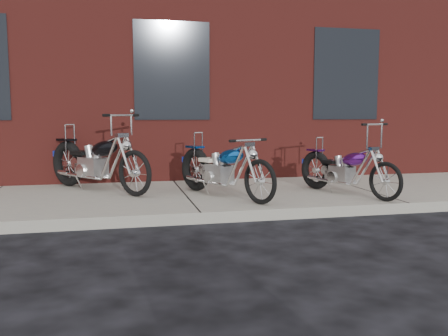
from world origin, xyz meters
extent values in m
plane|color=black|center=(0.00, 0.00, 0.00)|extent=(120.00, 120.00, 0.00)
cube|color=gray|center=(0.00, 1.50, 0.07)|extent=(22.00, 3.00, 0.15)
cube|color=maroon|center=(0.00, 8.00, 4.00)|extent=(22.00, 10.00, 8.00)
torus|color=black|center=(2.27, 1.37, 0.47)|extent=(0.35, 0.64, 0.64)
torus|color=black|center=(2.78, 0.07, 0.44)|extent=(0.27, 0.56, 0.58)
cube|color=#AAAAAA|center=(2.48, 0.84, 0.46)|extent=(0.36, 0.42, 0.27)
ellipsoid|color=#5E1889|center=(2.57, 0.61, 0.72)|extent=(0.39, 0.54, 0.27)
cube|color=black|center=(2.40, 1.06, 0.64)|extent=(0.29, 0.31, 0.05)
cylinder|color=silver|center=(2.74, 0.18, 0.67)|extent=(0.13, 0.25, 0.48)
cylinder|color=silver|center=(2.70, 0.28, 1.26)|extent=(0.46, 0.20, 0.03)
cylinder|color=silver|center=(2.30, 1.31, 0.81)|extent=(0.03, 0.03, 0.43)
cylinder|color=silver|center=(2.51, 1.06, 0.35)|extent=(0.33, 0.76, 0.04)
torus|color=black|center=(0.29, 1.63, 0.50)|extent=(0.43, 0.69, 0.70)
torus|color=black|center=(0.97, 0.25, 0.47)|extent=(0.34, 0.60, 0.64)
cube|color=#AAAAAA|center=(0.57, 1.07, 0.49)|extent=(0.42, 0.47, 0.29)
ellipsoid|color=#0F50AC|center=(0.69, 0.82, 0.78)|extent=(0.47, 0.60, 0.30)
cube|color=beige|center=(0.45, 1.30, 0.69)|extent=(0.33, 0.35, 0.06)
cylinder|color=silver|center=(0.92, 0.36, 0.73)|extent=(0.16, 0.27, 0.53)
cylinder|color=silver|center=(0.86, 0.47, 1.04)|extent=(0.50, 0.26, 0.03)
cylinder|color=silver|center=(0.32, 1.56, 0.87)|extent=(0.03, 0.03, 0.47)
cylinder|color=silver|center=(0.58, 1.32, 0.37)|extent=(0.43, 0.81, 0.05)
torus|color=black|center=(-1.77, 2.63, 0.55)|extent=(0.62, 0.71, 0.79)
torus|color=black|center=(-0.67, 1.29, 0.51)|extent=(0.51, 0.60, 0.71)
cube|color=#AAAAAA|center=(-1.32, 2.08, 0.53)|extent=(0.52, 0.54, 0.33)
ellipsoid|color=black|center=(-1.12, 1.85, 0.85)|extent=(0.61, 0.65, 0.34)
cube|color=black|center=(-1.50, 2.30, 0.75)|extent=(0.40, 0.41, 0.07)
cylinder|color=silver|center=(-0.76, 1.40, 0.80)|extent=(0.24, 0.27, 0.59)
cylinder|color=silver|center=(-0.84, 1.51, 1.39)|extent=(0.49, 0.41, 0.03)
cylinder|color=silver|center=(-1.71, 2.56, 0.96)|extent=(0.03, 0.03, 0.53)
cylinder|color=silver|center=(-1.37, 2.35, 0.39)|extent=(0.67, 0.80, 0.05)
camera|label=1|loc=(-1.02, -5.87, 1.40)|focal=38.00mm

